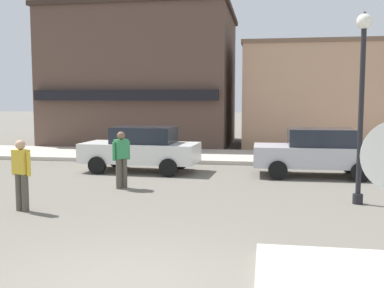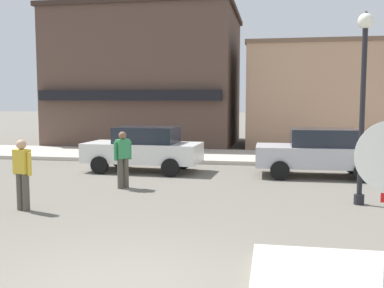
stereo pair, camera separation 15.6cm
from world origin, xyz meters
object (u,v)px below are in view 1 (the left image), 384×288
(parked_car_nearest, at_px, (141,148))
(pedestrian_crossing_near, at_px, (121,158))
(parked_car_second, at_px, (317,152))
(pedestrian_crossing_far, at_px, (21,173))
(lamp_post, at_px, (362,80))

(parked_car_nearest, xyz_separation_m, pedestrian_crossing_near, (0.25, -2.97, 0.06))
(parked_car_nearest, xyz_separation_m, parked_car_second, (5.92, -0.02, 0.00))
(parked_car_nearest, distance_m, pedestrian_crossing_far, 5.92)
(parked_car_second, relative_size, pedestrian_crossing_far, 2.49)
(parked_car_second, bearing_deg, lamp_post, -81.96)
(lamp_post, distance_m, parked_car_nearest, 7.84)
(parked_car_nearest, bearing_deg, pedestrian_crossing_far, -101.19)
(parked_car_second, bearing_deg, parked_car_nearest, 179.78)
(parked_car_second, distance_m, pedestrian_crossing_near, 6.39)
(pedestrian_crossing_near, bearing_deg, lamp_post, -8.27)
(pedestrian_crossing_far, bearing_deg, parked_car_second, 39.29)
(parked_car_second, bearing_deg, pedestrian_crossing_far, -140.71)
(parked_car_nearest, bearing_deg, pedestrian_crossing_near, -85.11)
(parked_car_nearest, relative_size, pedestrian_crossing_near, 2.54)
(pedestrian_crossing_far, bearing_deg, lamp_post, 14.22)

